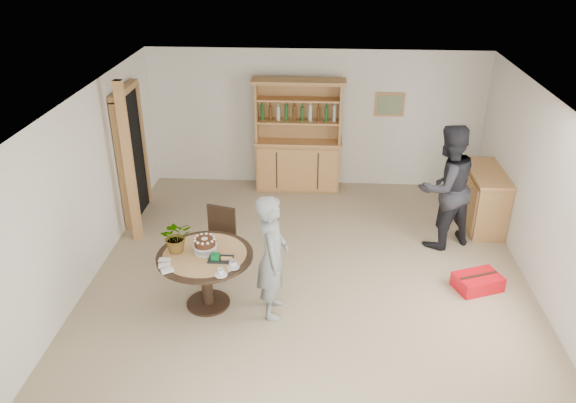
# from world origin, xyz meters

# --- Properties ---
(ground) EXTENTS (7.00, 7.00, 0.00)m
(ground) POSITION_xyz_m (0.00, 0.00, 0.00)
(ground) COLOR tan
(ground) RESTS_ON ground
(room_shell) EXTENTS (6.04, 7.04, 2.52)m
(room_shell) POSITION_xyz_m (0.00, 0.01, 1.74)
(room_shell) COLOR white
(room_shell) RESTS_ON ground
(doorway) EXTENTS (0.13, 1.10, 2.18)m
(doorway) POSITION_xyz_m (-2.93, 2.00, 1.11)
(doorway) COLOR black
(doorway) RESTS_ON ground
(pine_post) EXTENTS (0.12, 0.12, 2.50)m
(pine_post) POSITION_xyz_m (-2.70, 1.20, 1.25)
(pine_post) COLOR tan
(pine_post) RESTS_ON ground
(hutch) EXTENTS (1.62, 0.54, 2.04)m
(hutch) POSITION_xyz_m (-0.30, 3.24, 0.69)
(hutch) COLOR #B3854B
(hutch) RESTS_ON ground
(sideboard) EXTENTS (0.54, 1.26, 0.94)m
(sideboard) POSITION_xyz_m (2.74, 2.00, 0.47)
(sideboard) COLOR #B3854B
(sideboard) RESTS_ON ground
(dining_table) EXTENTS (1.20, 1.20, 0.76)m
(dining_table) POSITION_xyz_m (-1.29, -0.40, 0.60)
(dining_table) COLOR black
(dining_table) RESTS_ON ground
(dining_chair) EXTENTS (0.52, 0.52, 0.95)m
(dining_chair) POSITION_xyz_m (-1.27, 0.42, 0.54)
(dining_chair) COLOR black
(dining_chair) RESTS_ON ground
(birthday_cake) EXTENTS (0.30, 0.30, 0.20)m
(birthday_cake) POSITION_xyz_m (-1.29, -0.35, 0.88)
(birthday_cake) COLOR white
(birthday_cake) RESTS_ON dining_table
(flower_vase) EXTENTS (0.47, 0.44, 0.42)m
(flower_vase) POSITION_xyz_m (-1.64, -0.35, 0.97)
(flower_vase) COLOR #3F7233
(flower_vase) RESTS_ON dining_table
(gift_tray) EXTENTS (0.30, 0.20, 0.08)m
(gift_tray) POSITION_xyz_m (-1.07, -0.53, 0.79)
(gift_tray) COLOR black
(gift_tray) RESTS_ON dining_table
(coffee_cup_a) EXTENTS (0.15, 0.15, 0.09)m
(coffee_cup_a) POSITION_xyz_m (-0.89, -0.68, 0.80)
(coffee_cup_a) COLOR silver
(coffee_cup_a) RESTS_ON dining_table
(coffee_cup_b) EXTENTS (0.15, 0.15, 0.08)m
(coffee_cup_b) POSITION_xyz_m (-1.01, -0.85, 0.79)
(coffee_cup_b) COLOR silver
(coffee_cup_b) RESTS_ON dining_table
(napkins) EXTENTS (0.24, 0.33, 0.03)m
(napkins) POSITION_xyz_m (-1.70, -0.72, 0.77)
(napkins) COLOR white
(napkins) RESTS_ON dining_table
(teen_boy) EXTENTS (0.42, 0.61, 1.63)m
(teen_boy) POSITION_xyz_m (-0.44, -0.50, 0.81)
(teen_boy) COLOR gray
(teen_boy) RESTS_ON ground
(adult_person) EXTENTS (1.16, 1.07, 1.91)m
(adult_person) POSITION_xyz_m (1.96, 1.34, 0.96)
(adult_person) COLOR black
(adult_person) RESTS_ON ground
(red_suitcase) EXTENTS (0.71, 0.59, 0.21)m
(red_suitcase) POSITION_xyz_m (2.27, 0.17, 0.10)
(red_suitcase) COLOR red
(red_suitcase) RESTS_ON ground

